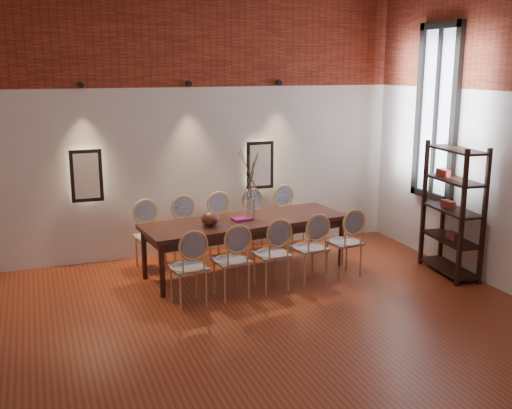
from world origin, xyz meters
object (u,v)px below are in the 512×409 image
object	(u,v)px
chair_far_e	(290,218)
shelving_rack	(453,210)
chair_far_a	(150,237)
chair_near_b	(231,260)
vase	(250,208)
chair_near_e	(344,242)
chair_far_d	(258,222)
chair_near_d	(309,248)
bowl	(210,219)
chair_far_b	(188,232)
chair_near_a	(188,267)
book	(242,219)
dining_table	(246,246)
chair_far_c	(224,227)
chair_near_c	(271,254)

from	to	relation	value
chair_far_e	shelving_rack	xyz separation A→B (m)	(1.56, -1.90, 0.43)
chair_far_a	chair_far_e	world-z (taller)	same
chair_near_b	vase	distance (m)	1.06
chair_near_b	chair_near_e	distance (m)	1.70
shelving_rack	chair_far_d	bearing A→B (deg)	145.11
chair_near_d	bowl	size ratio (longest dim) A/B	3.92
chair_near_d	chair_far_a	size ratio (longest dim) A/B	1.00
chair_near_e	chair_far_b	size ratio (longest dim) A/B	1.00
chair_far_a	chair_near_a	bearing A→B (deg)	90.00
chair_far_a	chair_far_d	distance (m)	1.70
book	vase	bearing A→B (deg)	6.08
chair_far_e	book	world-z (taller)	chair_far_e
dining_table	chair_far_b	bearing A→B (deg)	127.59
chair_near_d	chair_far_d	world-z (taller)	same
chair_near_d	chair_far_a	distance (m)	2.24
dining_table	shelving_rack	size ratio (longest dim) A/B	1.57
chair_near_e	chair_far_c	size ratio (longest dim) A/B	1.00
vase	chair_near_b	bearing A→B (deg)	-123.91
shelving_rack	chair_near_c	bearing A→B (deg)	178.88
chair_far_a	vase	size ratio (longest dim) A/B	3.13
chair_near_c	chair_far_a	xyz separation A→B (m)	(-1.29, 1.33, 0.00)
chair_far_d	book	world-z (taller)	chair_far_d
chair_far_a	chair_far_b	size ratio (longest dim) A/B	1.00
chair_near_d	book	bearing A→B (deg)	129.98
chair_near_b	vase	bearing A→B (deg)	49.38
chair_near_b	chair_far_c	size ratio (longest dim) A/B	1.00
chair_near_b	chair_far_b	world-z (taller)	same
chair_near_e	chair_far_e	bearing A→B (deg)	90.00
chair_far_e	vase	xyz separation A→B (m)	(-0.97, -0.85, 0.43)
chair_near_b	vase	xyz separation A→B (m)	(0.54, 0.80, 0.43)
dining_table	chair_near_e	distance (m)	1.35
book	dining_table	bearing A→B (deg)	5.28
book	chair_far_d	bearing A→B (deg)	56.63
chair_far_d	vase	bearing A→B (deg)	55.70
chair_far_b	chair_far_c	world-z (taller)	same
chair_near_a	chair_far_a	distance (m)	1.47
dining_table	chair_near_d	size ratio (longest dim) A/B	3.01
chair_far_b	bowl	bearing A→B (deg)	91.23
chair_near_c	chair_far_d	world-z (taller)	same
chair_far_d	bowl	distance (m)	1.41
chair_near_b	chair_far_a	xyz separation A→B (m)	(-0.73, 1.39, 0.00)
chair_far_b	vase	distance (m)	1.06
shelving_rack	bowl	bearing A→B (deg)	169.49
chair_near_a	vase	size ratio (longest dim) A/B	3.13
chair_near_d	chair_far_b	xyz separation A→B (m)	(-1.29, 1.33, 0.00)
chair_near_a	chair_near_c	size ratio (longest dim) A/B	1.00
chair_near_c	chair_near_b	bearing A→B (deg)	180.00
chair_near_b	chair_near_c	xyz separation A→B (m)	(0.56, 0.07, 0.00)
chair_far_b	vase	world-z (taller)	vase
chair_near_a	chair_far_a	world-z (taller)	same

